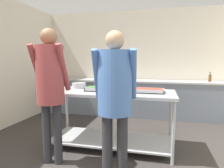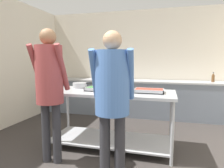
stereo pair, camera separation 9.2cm
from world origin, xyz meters
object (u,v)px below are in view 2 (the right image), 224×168
(guest_serving_left, at_px, (50,81))
(water_bottle, at_px, (213,78))
(serving_tray_vegetables, at_px, (101,89))
(plate_stack, at_px, (127,89))
(guest_serving_right, at_px, (112,90))
(serving_tray_roast, at_px, (149,91))
(sauce_pan, at_px, (80,85))

(guest_serving_left, relative_size, water_bottle, 8.04)
(serving_tray_vegetables, height_order, plate_stack, serving_tray_vegetables)
(guest_serving_left, xyz_separation_m, water_bottle, (2.49, 2.68, -0.12))
(guest_serving_right, bearing_deg, serving_tray_vegetables, 115.91)
(guest_serving_right, height_order, water_bottle, guest_serving_right)
(serving_tray_vegetables, distance_m, guest_serving_right, 0.94)
(serving_tray_roast, distance_m, guest_serving_left, 1.42)
(water_bottle, bearing_deg, guest_serving_right, -119.47)
(serving_tray_roast, relative_size, water_bottle, 1.93)
(sauce_pan, distance_m, serving_tray_vegetables, 0.50)
(sauce_pan, distance_m, guest_serving_right, 1.37)
(plate_stack, bearing_deg, serving_tray_vegetables, -156.21)
(serving_tray_vegetables, xyz_separation_m, guest_serving_right, (0.41, -0.84, 0.12))
(sauce_pan, xyz_separation_m, serving_tray_vegetables, (0.46, -0.21, -0.02))
(guest_serving_left, xyz_separation_m, guest_serving_right, (0.89, -0.15, -0.06))
(serving_tray_roast, xyz_separation_m, guest_serving_left, (-1.22, -0.69, 0.18))
(plate_stack, bearing_deg, water_bottle, 48.24)
(sauce_pan, xyz_separation_m, plate_stack, (0.84, -0.04, -0.02))
(serving_tray_vegetables, height_order, serving_tray_roast, same)
(plate_stack, bearing_deg, guest_serving_left, -135.06)
(serving_tray_vegetables, xyz_separation_m, guest_serving_left, (-0.48, -0.69, 0.18))
(serving_tray_vegetables, distance_m, water_bottle, 2.83)
(sauce_pan, relative_size, serving_tray_vegetables, 0.80)
(sauce_pan, bearing_deg, plate_stack, -2.50)
(sauce_pan, height_order, serving_tray_vegetables, sauce_pan)
(water_bottle, bearing_deg, guest_serving_left, -132.85)
(sauce_pan, bearing_deg, serving_tray_vegetables, -24.21)
(serving_tray_vegetables, relative_size, guest_serving_right, 0.28)
(serving_tray_roast, distance_m, guest_serving_right, 0.91)
(serving_tray_roast, bearing_deg, guest_serving_left, -150.60)
(sauce_pan, distance_m, water_bottle, 3.05)
(serving_tray_roast, xyz_separation_m, water_bottle, (1.26, 1.99, 0.06))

